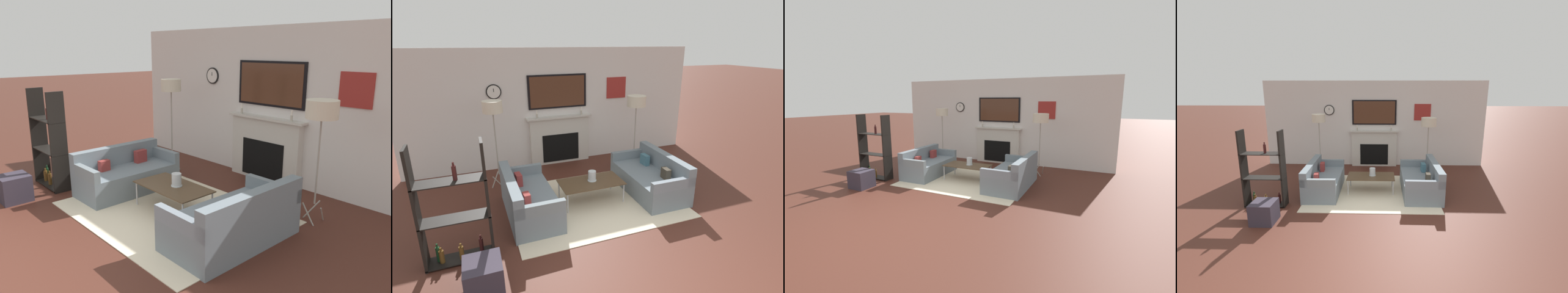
% 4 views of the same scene
% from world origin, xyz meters
% --- Properties ---
extents(ground_plane, '(60.00, 60.00, 0.00)m').
position_xyz_m(ground_plane, '(0.00, 0.00, 0.00)').
color(ground_plane, '#4A241A').
extents(fireplace_wall, '(6.96, 0.28, 2.70)m').
position_xyz_m(fireplace_wall, '(0.00, 4.93, 1.23)').
color(fireplace_wall, silver).
rests_on(fireplace_wall, ground_plane).
extents(area_rug, '(3.02, 2.31, 0.01)m').
position_xyz_m(area_rug, '(0.00, 2.68, 0.01)').
color(area_rug, beige).
rests_on(area_rug, ground_plane).
extents(couch_left, '(0.80, 1.63, 0.73)m').
position_xyz_m(couch_left, '(-1.20, 2.68, 0.27)').
color(couch_left, slate).
rests_on(couch_left, ground_plane).
extents(couch_right, '(0.86, 1.69, 0.75)m').
position_xyz_m(couch_right, '(1.21, 2.68, 0.27)').
color(couch_right, slate).
rests_on(couch_right, ground_plane).
extents(coffee_table, '(1.15, 0.63, 0.39)m').
position_xyz_m(coffee_table, '(-0.03, 2.73, 0.37)').
color(coffee_table, '#4C3823').
rests_on(coffee_table, ground_plane).
extents(hurricane_candle, '(0.16, 0.16, 0.19)m').
position_xyz_m(hurricane_candle, '(0.01, 2.77, 0.47)').
color(hurricane_candle, silver).
rests_on(hurricane_candle, coffee_table).
extents(floor_lamp_left, '(0.37, 0.37, 1.78)m').
position_xyz_m(floor_lamp_left, '(-1.54, 3.94, 1.62)').
color(floor_lamp_left, '#9E998E').
rests_on(floor_lamp_left, ground_plane).
extents(floor_lamp_right, '(0.42, 0.42, 1.69)m').
position_xyz_m(floor_lamp_right, '(1.54, 3.94, 1.54)').
color(floor_lamp_right, '#9E998E').
rests_on(floor_lamp_right, ground_plane).
extents(shelf_unit, '(0.87, 0.28, 1.66)m').
position_xyz_m(shelf_unit, '(-2.27, 1.85, 0.75)').
color(shelf_unit, black).
rests_on(shelf_unit, ground_plane).
extents(ottoman, '(0.43, 0.43, 0.41)m').
position_xyz_m(ottoman, '(-2.01, 1.15, 0.21)').
color(ottoman, '#322B37').
rests_on(ottoman, ground_plane).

